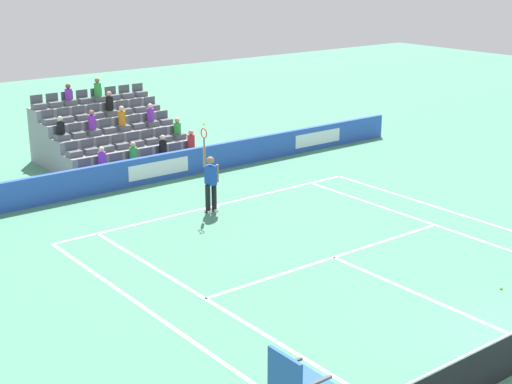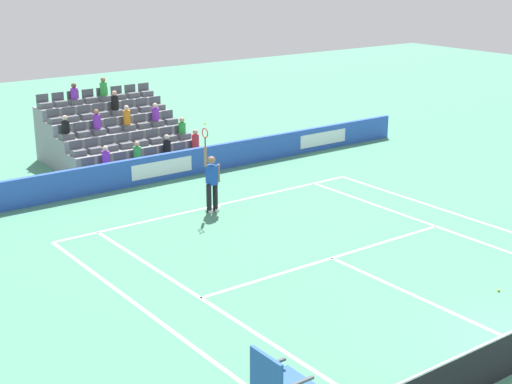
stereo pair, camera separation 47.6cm
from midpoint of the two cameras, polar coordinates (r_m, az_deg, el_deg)
line_baseline at (r=24.39m, az=-3.65°, el=-1.03°), size 10.97×0.10×0.01m
line_service at (r=20.36m, az=5.15°, el=-4.88°), size 8.23×0.10×0.01m
line_centre_service at (r=18.37m, az=12.01°, el=-7.79°), size 0.10×6.40×0.01m
line_singles_sideline_left at (r=17.68m, az=-3.76°, el=-8.44°), size 0.10×11.89×0.01m
line_singles_sideline_right at (r=22.94m, az=13.49°, el=-2.71°), size 0.10×11.89×0.01m
line_doubles_sideline_left at (r=17.04m, az=-7.62°, el=-9.62°), size 0.10×11.89×0.01m
line_doubles_sideline_right at (r=23.97m, az=15.56°, el=-1.99°), size 0.10×11.89×0.01m
line_centre_mark at (r=24.32m, az=-3.52°, el=-1.09°), size 0.10×0.20×0.01m
sponsor_barrier at (r=27.11m, az=-7.88°, el=1.78°), size 22.61×0.22×0.96m
tennis_player at (r=23.54m, az=-3.99°, el=0.80°), size 0.53×0.37×2.85m
stadium_stand at (r=30.08m, az=-11.33°, el=3.83°), size 4.96×4.75×3.03m
loose_tennis_ball at (r=19.28m, az=17.17°, el=-6.86°), size 0.07×0.07×0.07m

